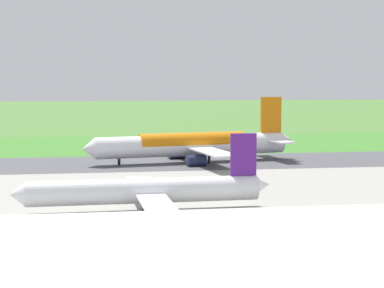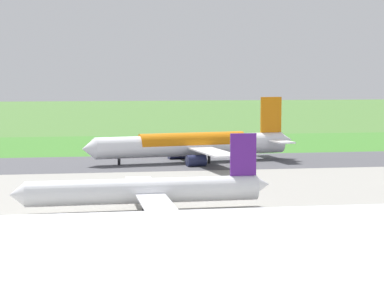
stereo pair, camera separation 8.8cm
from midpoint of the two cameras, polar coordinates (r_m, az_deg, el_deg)
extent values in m
plane|color=#477233|center=(168.20, -3.08, -1.57)|extent=(800.00, 800.00, 0.00)
cube|color=#47474C|center=(168.20, -3.08, -1.56)|extent=(600.00, 30.68, 0.06)
cube|color=gray|center=(104.33, 0.49, -6.08)|extent=(440.00, 110.00, 0.05)
cube|color=#3C782B|center=(203.61, -4.07, -0.30)|extent=(600.00, 80.00, 0.04)
cylinder|color=white|center=(168.85, -0.02, -0.10)|extent=(48.18, 13.31, 5.20)
cone|color=white|center=(162.59, -8.57, -0.39)|extent=(3.80, 5.38, 4.94)
cone|color=white|center=(178.37, 7.68, 0.35)|extent=(4.20, 4.95, 4.42)
cube|color=orange|center=(176.11, 6.52, 2.42)|extent=(5.60, 1.45, 9.00)
cube|color=white|center=(171.65, 7.27, 0.22)|extent=(5.48, 9.55, 0.36)
cube|color=white|center=(181.56, 5.76, 0.53)|extent=(5.48, 9.55, 0.36)
cube|color=white|center=(158.90, 1.59, -0.62)|extent=(9.66, 22.70, 0.35)
cube|color=white|center=(179.60, -0.83, 0.12)|extent=(9.66, 22.70, 0.35)
cylinder|color=#23284C|center=(161.63, 0.33, -1.39)|extent=(4.91, 3.53, 2.80)
cylinder|color=#23284C|center=(175.79, -1.26, -0.81)|extent=(4.91, 3.53, 2.80)
cylinder|color=black|center=(164.27, -6.06, -1.17)|extent=(0.70, 0.70, 3.42)
cylinder|color=black|center=(166.35, 1.40, -1.05)|extent=(0.70, 0.70, 3.42)
cylinder|color=black|center=(173.84, 0.50, -0.76)|extent=(0.70, 0.70, 3.42)
cylinder|color=orange|center=(168.79, -0.02, 0.07)|extent=(26.90, 9.65, 5.23)
cylinder|color=white|center=(109.10, -4.00, -3.88)|extent=(36.68, 5.09, 3.96)
cone|color=white|center=(108.68, -14.26, -4.08)|extent=(2.40, 3.83, 3.76)
cone|color=white|center=(112.78, 5.75, -3.34)|extent=(2.77, 3.45, 3.37)
cube|color=#591E8C|center=(111.28, 4.24, -0.87)|extent=(4.28, 0.51, 6.86)
cube|color=white|center=(101.05, -3.03, -4.82)|extent=(5.09, 16.90, 0.27)
cube|color=white|center=(117.45, -4.10, -3.34)|extent=(5.09, 16.90, 0.27)
cylinder|color=black|center=(109.56, -3.99, -5.21)|extent=(0.61, 0.61, 1.22)
cylinder|color=slate|center=(209.31, -0.79, 0.17)|extent=(0.10, 0.10, 2.16)
cube|color=red|center=(209.20, -0.79, 0.55)|extent=(0.60, 0.04, 0.60)
cone|color=orange|center=(204.66, -1.49, -0.18)|extent=(0.40, 0.40, 0.55)
camera|label=1|loc=(0.04, -90.02, 0.00)|focal=64.62mm
camera|label=2|loc=(0.04, 89.98, 0.00)|focal=64.62mm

